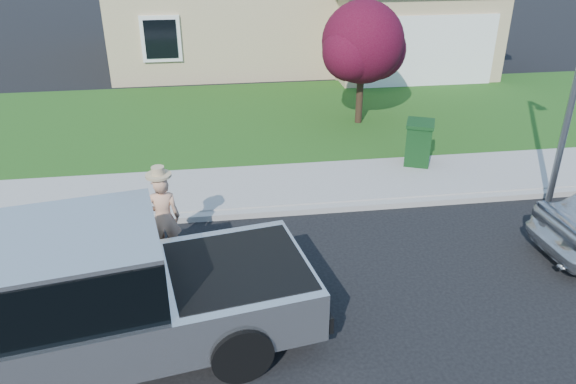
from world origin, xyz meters
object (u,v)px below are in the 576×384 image
object	(u,v)px
ornamental_tree	(364,46)
trash_bin	(419,142)
woman	(163,216)
pickup_truck	(89,302)

from	to	relation	value
ornamental_tree	trash_bin	bearing A→B (deg)	-79.38
trash_bin	woman	bearing A→B (deg)	-128.94
woman	trash_bin	world-z (taller)	woman
ornamental_tree	trash_bin	xyz separation A→B (m)	(0.57, -3.06, -1.55)
woman	ornamental_tree	bearing A→B (deg)	-132.91
pickup_truck	woman	size ratio (longest dim) A/B	3.59
pickup_truck	ornamental_tree	distance (m)	10.28
pickup_truck	woman	distance (m)	2.45
pickup_truck	ornamental_tree	world-z (taller)	ornamental_tree
ornamental_tree	trash_bin	world-z (taller)	ornamental_tree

